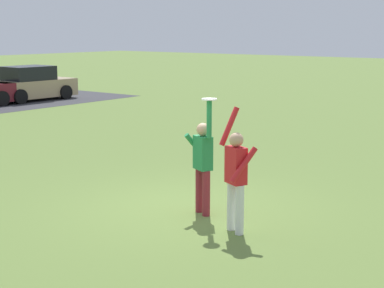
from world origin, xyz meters
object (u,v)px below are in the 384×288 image
at_px(person_catcher, 203,160).
at_px(person_defender, 236,174).
at_px(parked_car_tan, 30,85).
at_px(frisbee_disc, 209,99).

xyz_separation_m(person_catcher, person_defender, (-0.48, -1.02, -0.00)).
bearing_deg(person_catcher, parked_car_tan, 176.34).
distance_m(person_defender, frisbee_disc, 1.43).
bearing_deg(frisbee_disc, person_defender, -115.29).
relative_size(person_defender, frisbee_disc, 7.80).
distance_m(person_catcher, parked_car_tan, 19.38).
height_order(person_defender, parked_car_tan, person_defender).
bearing_deg(person_defender, frisbee_disc, 0.00).
bearing_deg(parked_car_tan, person_catcher, -117.49).
relative_size(frisbee_disc, parked_car_tan, 0.06).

